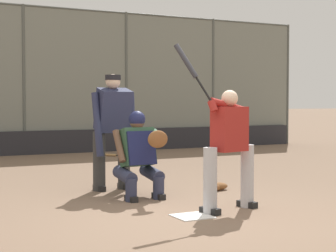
% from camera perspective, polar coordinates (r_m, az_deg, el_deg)
% --- Properties ---
extents(ground_plane, '(160.00, 160.00, 0.00)m').
position_cam_1_polar(ground_plane, '(6.83, 2.48, -9.20)').
color(ground_plane, '#7A604C').
extents(home_plate_marker, '(0.43, 0.43, 0.01)m').
position_cam_1_polar(home_plate_marker, '(6.83, 2.48, -9.15)').
color(home_plate_marker, white).
rests_on(home_plate_marker, ground_plane).
extents(backstop_fence, '(17.38, 0.08, 3.91)m').
position_cam_1_polar(backstop_fence, '(15.11, -14.44, 4.92)').
color(backstop_fence, '#515651').
rests_on(backstop_fence, ground_plane).
extents(padding_wall, '(16.95, 0.18, 0.62)m').
position_cam_1_polar(padding_wall, '(15.04, -14.29, -1.69)').
color(padding_wall, '#28282D').
rests_on(padding_wall, ground_plane).
extents(batter_at_plate, '(1.08, 0.56, 2.11)m').
position_cam_1_polar(batter_at_plate, '(7.13, 6.17, -1.95)').
color(batter_at_plate, '#B7B7BC').
rests_on(batter_at_plate, ground_plane).
extents(catcher_behind_plate, '(0.66, 0.77, 1.25)m').
position_cam_1_polar(catcher_behind_plate, '(8.01, -2.91, -2.77)').
color(catcher_behind_plate, '#2D334C').
rests_on(catcher_behind_plate, ground_plane).
extents(umpire_home, '(0.74, 0.46, 1.81)m').
position_cam_1_polar(umpire_home, '(8.76, -5.63, -0.18)').
color(umpire_home, '#333333').
rests_on(umpire_home, ground_plane).
extents(spare_bat_near_backstop, '(0.46, 0.73, 0.07)m').
position_cam_1_polar(spare_bat_near_backstop, '(14.28, -5.83, -2.94)').
color(spare_bat_near_backstop, black).
rests_on(spare_bat_near_backstop, ground_plane).
extents(fielding_glove_on_dirt, '(0.33, 0.25, 0.12)m').
position_cam_1_polar(fielding_glove_on_dirt, '(8.83, 5.08, -6.14)').
color(fielding_glove_on_dirt, brown).
rests_on(fielding_glove_on_dirt, ground_plane).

